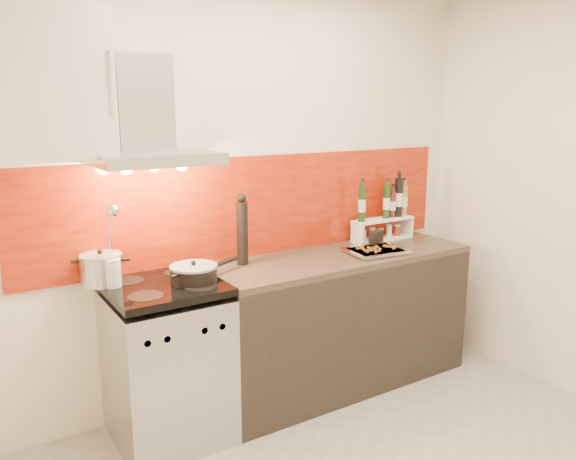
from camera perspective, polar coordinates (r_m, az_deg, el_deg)
back_wall at (r=3.57m, az=-3.88°, el=3.67°), size 3.40×0.02×2.60m
backsplash at (r=3.59m, az=-3.07°, el=2.46°), size 3.00×0.02×0.64m
range_stove at (r=3.28m, az=-12.10°, el=-13.17°), size 0.60×0.60×0.91m
counter at (r=3.81m, az=5.21°, el=-9.03°), size 1.80×0.60×0.90m
range_hood at (r=3.10m, az=-14.14°, el=10.23°), size 0.62×0.50×0.61m
upper_cabinet at (r=2.96m, az=-24.71°, el=13.42°), size 0.70×0.35×0.72m
stock_pot at (r=3.17m, az=-18.44°, el=-3.76°), size 0.22×0.22×0.19m
saute_pan at (r=3.10m, az=-9.45°, el=-4.33°), size 0.47×0.30×0.12m
utensil_jar at (r=3.09m, az=-17.45°, el=-3.29°), size 0.10×0.14×0.46m
pepper_mill at (r=3.39m, az=-4.67°, el=-0.04°), size 0.07×0.07×0.44m
step_shelf at (r=4.09m, az=9.91°, el=1.47°), size 0.49×0.13×0.44m
caddy_box at (r=3.89m, az=8.93°, el=-0.83°), size 0.13×0.09×0.10m
baking_tray at (r=3.74m, az=8.89°, el=-2.07°), size 0.42×0.34×0.03m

